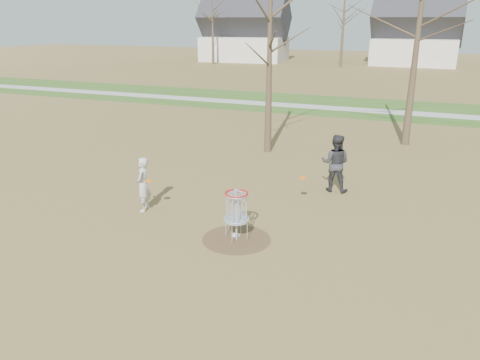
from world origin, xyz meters
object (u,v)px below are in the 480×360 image
at_px(player_standing, 143,184).
at_px(disc_grounded, 236,235).
at_px(player_throwing, 335,163).
at_px(disc_golf_basket, 236,207).

distance_m(player_standing, disc_grounded, 3.38).
bearing_deg(player_throwing, player_standing, 36.70).
height_order(player_standing, player_throwing, player_throwing).
relative_size(player_throwing, disc_grounded, 8.76).
bearing_deg(player_throwing, disc_golf_basket, 69.62).
bearing_deg(disc_grounded, disc_golf_basket, -63.98).
xyz_separation_m(disc_grounded, disc_golf_basket, (0.09, -0.19, 0.89)).
distance_m(player_throwing, disc_golf_basket, 4.91).
bearing_deg(disc_golf_basket, player_throwing, 70.51).
xyz_separation_m(player_standing, disc_grounded, (3.23, -0.62, -0.80)).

